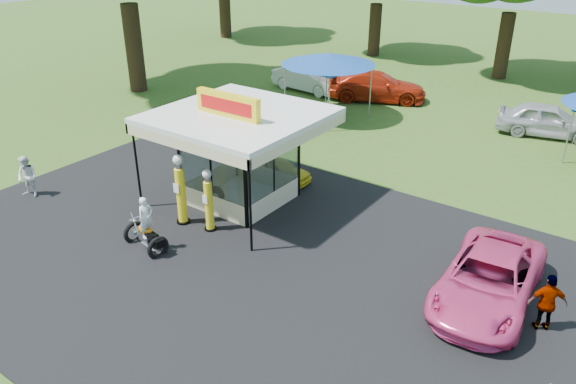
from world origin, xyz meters
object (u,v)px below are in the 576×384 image
spectator_east_b (547,303)px  gas_pump_left (181,191)px  bg_car_b (377,86)px  gas_pump_right (209,202)px  bg_car_a (309,78)px  tent_west (329,59)px  kiosk_car (277,169)px  bg_car_c (548,120)px  gas_station_kiosk (240,156)px  spectator_west (27,177)px  pink_sedan (489,280)px  motorcycle (146,229)px

spectator_east_b → gas_pump_left: bearing=-22.8°
bg_car_b → gas_pump_right: bearing=164.0°
bg_car_a → tent_west: tent_west is taller
kiosk_car → bg_car_c: size_ratio=0.62×
spectator_east_b → tent_west: tent_west is taller
bg_car_a → gas_station_kiosk: bearing=-151.2°
spectator_west → spectator_east_b: spectator_east_b is taller
gas_pump_left → pink_sedan: bearing=10.1°
gas_pump_right → spectator_west: gas_pump_right is taller
bg_car_a → motorcycle: bearing=-157.1°
gas_station_kiosk → bg_car_c: (7.37, 13.82, -1.00)m
bg_car_b → tent_west: tent_west is taller
spectator_east_b → bg_car_c: 15.33m
kiosk_car → pink_sedan: size_ratio=0.57×
spectator_east_b → motorcycle: bearing=-13.4°
gas_pump_right → tent_west: size_ratio=0.46×
pink_sedan → kiosk_car: bearing=158.2°
pink_sedan → spectator_west: size_ratio=3.11×
bg_car_c → tent_west: (-9.99, -3.79, 2.24)m
bg_car_a → kiosk_car: bearing=-147.2°
gas_pump_left → bg_car_a: bearing=109.3°
kiosk_car → bg_car_a: (-6.12, 11.35, 0.28)m
kiosk_car → bg_car_a: bearing=28.4°
gas_pump_left → tent_west: 12.83m
bg_car_a → bg_car_c: size_ratio=1.02×
kiosk_car → tent_west: bearing=18.5°
bg_car_c → gas_pump_right: bearing=143.7°
pink_sedan → motorcycle: bearing=-163.3°
kiosk_car → bg_car_b: bearing=9.2°
gas_station_kiosk → spectator_west: 7.99m
bg_car_a → gas_pump_right: bearing=-152.6°
kiosk_car → spectator_east_b: size_ratio=1.73×
gas_pump_right → pink_sedan: gas_pump_right is taller
motorcycle → bg_car_c: (7.53, 18.18, 0.03)m
gas_station_kiosk → spectator_east_b: 10.96m
gas_pump_left → bg_car_b: (-1.47, 16.76, -0.41)m
pink_sedan → bg_car_a: bg_car_a is taller
gas_pump_right → spectator_east_b: (10.27, 1.21, -0.25)m
gas_station_kiosk → bg_car_c: gas_station_kiosk is taller
motorcycle → bg_car_a: 18.88m
spectator_west → spectator_east_b: (17.46, 3.28, 0.01)m
spectator_east_b → tent_west: size_ratio=0.34×
gas_pump_left → bg_car_c: (7.87, 16.32, -0.43)m
spectator_east_b → bg_car_c: size_ratio=0.36×
kiosk_car → spectator_east_b: 11.36m
motorcycle → bg_car_c: 19.68m
gas_station_kiosk → bg_car_c: 15.70m
motorcycle → bg_car_b: motorcycle is taller
gas_station_kiosk → spectator_east_b: size_ratio=3.31×
bg_car_b → bg_car_c: (9.33, -0.43, -0.03)m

